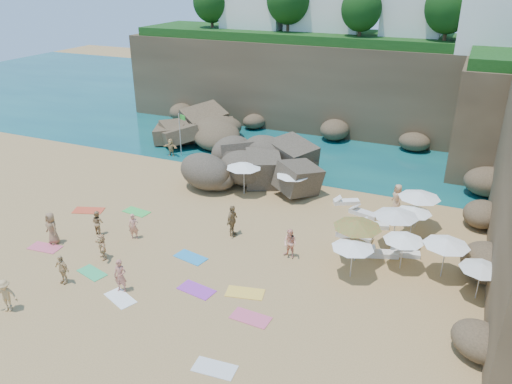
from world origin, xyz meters
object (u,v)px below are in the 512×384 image
at_px(person_stand_0, 134,226).
at_px(person_stand_2, 235,152).
at_px(flag_pole, 181,129).
at_px(parasol_2, 414,210).
at_px(parasol_1, 292,174).
at_px(person_stand_1, 98,223).
at_px(parasol_0, 244,165).
at_px(person_stand_5, 171,147).
at_px(person_stand_3, 232,221).
at_px(rock_outcrop, 262,183).
at_px(person_stand_4, 397,198).
at_px(lounger_0, 346,202).

bearing_deg(person_stand_0, person_stand_2, 65.83).
xyz_separation_m(flag_pole, parasol_2, (19.27, -6.62, -0.49)).
xyz_separation_m(parasol_1, person_stand_1, (-8.69, -9.01, -1.14)).
bearing_deg(parasol_1, parasol_0, -172.89).
relative_size(parasol_0, person_stand_5, 1.66).
distance_m(person_stand_0, person_stand_5, 13.84).
bearing_deg(person_stand_5, parasol_0, -26.29).
relative_size(parasol_2, person_stand_3, 1.08).
height_order(parasol_1, person_stand_1, parasol_1).
bearing_deg(person_stand_3, parasol_2, -66.21).
bearing_deg(rock_outcrop, person_stand_0, -108.94).
distance_m(parasol_0, person_stand_5, 9.91).
xyz_separation_m(parasol_0, person_stand_5, (-8.74, 4.47, -1.37)).
height_order(rock_outcrop, parasol_1, parasol_1).
relative_size(flag_pole, person_stand_4, 1.94).
distance_m(person_stand_0, person_stand_4, 16.32).
distance_m(flag_pole, person_stand_4, 18.32).
height_order(person_stand_4, person_stand_5, person_stand_4).
bearing_deg(parasol_1, person_stand_2, 143.42).
bearing_deg(parasol_0, parasol_1, 7.11).
distance_m(rock_outcrop, person_stand_2, 4.98).
relative_size(parasol_0, person_stand_4, 1.31).
relative_size(flag_pole, person_stand_1, 2.42).
xyz_separation_m(flag_pole, person_stand_0, (4.77, -13.05, -1.51)).
height_order(parasol_0, person_stand_0, parasol_0).
relative_size(person_stand_2, person_stand_3, 0.82).
bearing_deg(person_stand_2, parasol_2, -177.97).
bearing_deg(rock_outcrop, flag_pole, 161.99).
bearing_deg(person_stand_0, parasol_2, -1.07).
distance_m(person_stand_0, person_stand_1, 2.26).
relative_size(parasol_1, person_stand_5, 1.49).
relative_size(lounger_0, person_stand_2, 1.07).
height_order(lounger_0, person_stand_2, person_stand_2).
bearing_deg(person_stand_0, parasol_1, 28.09).
bearing_deg(person_stand_4, rock_outcrop, -128.65).
bearing_deg(parasol_1, lounger_0, 13.28).
height_order(flag_pole, person_stand_1, flag_pole).
height_order(person_stand_3, person_stand_5, person_stand_3).
bearing_deg(person_stand_0, person_stand_5, 88.93).
distance_m(parasol_0, parasol_1, 3.36).
height_order(rock_outcrop, parasol_0, parasol_0).
bearing_deg(rock_outcrop, person_stand_1, -118.23).
bearing_deg(lounger_0, person_stand_4, -24.67).
xyz_separation_m(person_stand_1, person_stand_3, (7.23, 2.98, 0.22)).
bearing_deg(rock_outcrop, parasol_2, -19.69).
height_order(parasol_1, person_stand_5, parasol_1).
bearing_deg(person_stand_2, parasol_0, 149.72).
xyz_separation_m(rock_outcrop, parasol_0, (-0.41, -2.16, 2.10)).
height_order(parasol_2, lounger_0, parasol_2).
distance_m(parasol_0, person_stand_1, 10.22).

